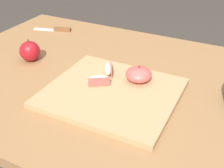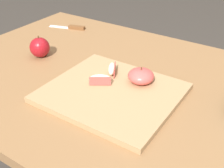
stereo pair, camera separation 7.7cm
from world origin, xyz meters
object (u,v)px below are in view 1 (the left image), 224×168
(apple_half_skin_up, at_px, (139,74))
(whole_apple_red_delicious, at_px, (30,51))
(cutting_board, at_px, (112,93))
(paring_knife, at_px, (59,29))
(apple_wedge_near_knife, at_px, (99,80))
(apple_wedge_middle, at_px, (108,69))

(apple_half_skin_up, xyz_separation_m, whole_apple_red_delicious, (-0.38, -0.01, -0.00))
(cutting_board, distance_m, paring_knife, 0.53)
(apple_wedge_near_knife, height_order, whole_apple_red_delicious, whole_apple_red_delicious)
(cutting_board, relative_size, apple_wedge_middle, 5.34)
(cutting_board, bearing_deg, paring_knife, 141.25)
(apple_wedge_near_knife, bearing_deg, cutting_board, -13.27)
(apple_wedge_middle, height_order, whole_apple_red_delicious, whole_apple_red_delicious)
(cutting_board, xyz_separation_m, apple_half_skin_up, (0.04, 0.08, 0.03))
(apple_wedge_near_knife, xyz_separation_m, apple_wedge_middle, (-0.01, 0.07, 0.00))
(apple_wedge_near_knife, distance_m, whole_apple_red_delicious, 0.30)
(whole_apple_red_delicious, bearing_deg, paring_knife, 105.78)
(apple_half_skin_up, distance_m, paring_knife, 0.52)
(cutting_board, height_order, whole_apple_red_delicious, whole_apple_red_delicious)
(cutting_board, bearing_deg, apple_wedge_near_knife, 166.73)
(apple_half_skin_up, relative_size, whole_apple_red_delicious, 0.98)
(apple_wedge_near_knife, height_order, paring_knife, apple_wedge_near_knife)
(cutting_board, distance_m, apple_wedge_middle, 0.10)
(apple_wedge_middle, bearing_deg, cutting_board, -56.00)
(cutting_board, distance_m, whole_apple_red_delicious, 0.34)
(apple_half_skin_up, distance_m, whole_apple_red_delicious, 0.38)
(paring_knife, height_order, whole_apple_red_delicious, whole_apple_red_delicious)
(cutting_board, relative_size, paring_knife, 2.19)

